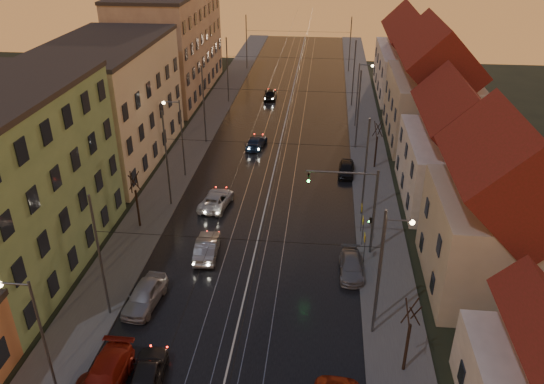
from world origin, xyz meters
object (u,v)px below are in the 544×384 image
(street_lamp_1, at_px, (386,261))
(parked_left_2, at_px, (104,380))
(driving_car_0, at_px, (148,374))
(driving_car_3, at_px, (256,142))
(parked_right_1, at_px, (351,266))
(driving_car_1, at_px, (207,247))
(parked_left_3, at_px, (145,295))
(driving_car_4, at_px, (270,94))
(driving_car_2, at_px, (216,200))
(street_lamp_3, at_px, (360,89))
(parked_right_2, at_px, (346,169))
(traffic_light_mast, at_px, (361,201))
(street_lamp_2, at_px, (179,131))
(street_lamp_0, at_px, (36,331))

(street_lamp_1, distance_m, parked_left_2, 17.66)
(driving_car_0, bearing_deg, driving_car_3, -99.49)
(parked_left_2, distance_m, parked_right_1, 18.67)
(driving_car_1, xyz_separation_m, parked_left_3, (-2.95, -6.23, 0.04))
(driving_car_0, relative_size, driving_car_4, 1.04)
(driving_car_2, bearing_deg, parked_left_2, 92.45)
(driving_car_1, distance_m, parked_right_1, 11.12)
(street_lamp_1, height_order, driving_car_4, street_lamp_1)
(street_lamp_3, relative_size, parked_right_1, 1.89)
(parked_left_2, relative_size, parked_right_2, 1.40)
(parked_right_2, bearing_deg, street_lamp_3, 86.68)
(traffic_light_mast, bearing_deg, parked_right_2, 92.34)
(driving_car_2, xyz_separation_m, parked_right_1, (11.88, -8.98, -0.05))
(street_lamp_2, bearing_deg, street_lamp_1, -47.68)
(driving_car_1, bearing_deg, parked_right_1, 169.66)
(driving_car_2, distance_m, driving_car_4, 32.01)
(street_lamp_3, distance_m, driving_car_0, 44.72)
(street_lamp_2, bearing_deg, driving_car_0, -79.57)
(street_lamp_0, xyz_separation_m, street_lamp_1, (18.21, 8.00, 0.00))
(driving_car_3, bearing_deg, parked_right_2, 155.90)
(street_lamp_0, distance_m, parked_left_2, 4.93)
(street_lamp_3, distance_m, traffic_light_mast, 28.03)
(street_lamp_2, bearing_deg, parked_right_2, 7.16)
(street_lamp_3, height_order, driving_car_2, street_lamp_3)
(driving_car_2, distance_m, parked_right_2, 14.22)
(street_lamp_3, distance_m, parked_left_2, 46.09)
(street_lamp_0, height_order, driving_car_2, street_lamp_0)
(street_lamp_0, distance_m, street_lamp_2, 28.00)
(traffic_light_mast, distance_m, driving_car_0, 19.34)
(parked_left_2, bearing_deg, street_lamp_2, 95.63)
(street_lamp_2, relative_size, street_lamp_3, 1.00)
(traffic_light_mast, height_order, driving_car_1, traffic_light_mast)
(driving_car_1, distance_m, parked_right_2, 19.11)
(street_lamp_2, relative_size, parked_right_2, 2.07)
(traffic_light_mast, distance_m, parked_right_1, 4.87)
(parked_left_2, distance_m, parked_left_3, 7.42)
(driving_car_2, bearing_deg, parked_right_2, -138.55)
(parked_left_2, bearing_deg, driving_car_0, 17.07)
(driving_car_1, bearing_deg, street_lamp_0, 65.23)
(traffic_light_mast, xyz_separation_m, driving_car_3, (-10.62, 20.26, -3.96))
(street_lamp_3, bearing_deg, street_lamp_1, -90.00)
(driving_car_3, bearing_deg, parked_right_1, 121.11)
(street_lamp_0, bearing_deg, traffic_light_mast, 43.10)
(street_lamp_1, xyz_separation_m, driving_car_4, (-12.03, 46.20, -4.15))
(street_lamp_2, relative_size, driving_car_2, 1.67)
(driving_car_1, height_order, parked_right_2, driving_car_1)
(driving_car_0, relative_size, parked_left_3, 0.97)
(driving_car_3, distance_m, driving_car_4, 17.95)
(traffic_light_mast, bearing_deg, parked_left_2, -133.68)
(traffic_light_mast, height_order, parked_right_1, traffic_light_mast)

